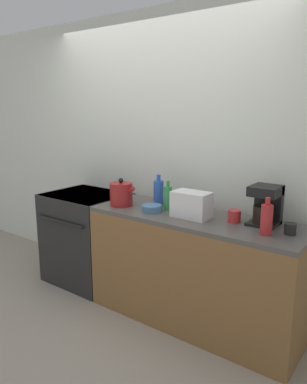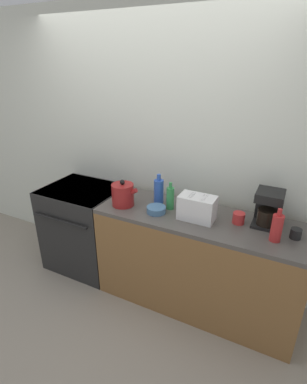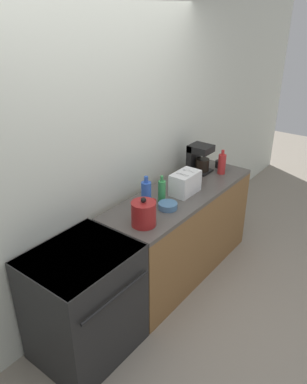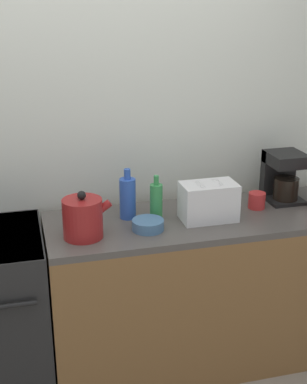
# 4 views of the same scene
# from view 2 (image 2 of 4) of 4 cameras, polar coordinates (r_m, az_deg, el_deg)

# --- Properties ---
(ground_plane) EXTENTS (12.00, 12.00, 0.00)m
(ground_plane) POSITION_cam_2_polar(r_m,az_deg,el_deg) (3.06, -6.07, -19.53)
(ground_plane) COLOR gray
(wall_back) EXTENTS (8.00, 0.05, 2.60)m
(wall_back) POSITION_cam_2_polar(r_m,az_deg,el_deg) (2.93, 0.11, 8.08)
(wall_back) COLOR silver
(wall_back) RESTS_ON ground_plane
(stove) EXTENTS (0.76, 0.67, 0.90)m
(stove) POSITION_cam_2_polar(r_m,az_deg,el_deg) (3.31, -12.91, -6.40)
(stove) COLOR black
(stove) RESTS_ON ground_plane
(counter_block) EXTENTS (1.75, 0.59, 0.90)m
(counter_block) POSITION_cam_2_polar(r_m,az_deg,el_deg) (2.77, 8.14, -12.93)
(counter_block) COLOR brown
(counter_block) RESTS_ON ground_plane
(kettle) EXTENTS (0.25, 0.20, 0.24)m
(kettle) POSITION_cam_2_polar(r_m,az_deg,el_deg) (2.67, -5.83, -0.48)
(kettle) COLOR maroon
(kettle) RESTS_ON counter_block
(toaster) EXTENTS (0.29, 0.18, 0.20)m
(toaster) POSITION_cam_2_polar(r_m,az_deg,el_deg) (2.45, 8.31, -2.97)
(toaster) COLOR white
(toaster) RESTS_ON counter_block
(coffee_maker) EXTENTS (0.20, 0.22, 0.29)m
(coffee_maker) POSITION_cam_2_polar(r_m,az_deg,el_deg) (2.50, 21.07, -2.63)
(coffee_maker) COLOR black
(coffee_maker) RESTS_ON counter_block
(bottle_red) EXTENTS (0.08, 0.08, 0.26)m
(bottle_red) POSITION_cam_2_polar(r_m,az_deg,el_deg) (2.31, 22.43, -6.28)
(bottle_red) COLOR #B72828
(bottle_red) RESTS_ON counter_block
(bottle_green) EXTENTS (0.07, 0.07, 0.25)m
(bottle_green) POSITION_cam_2_polar(r_m,az_deg,el_deg) (2.59, 3.21, -1.13)
(bottle_green) COLOR #338C47
(bottle_green) RESTS_ON counter_block
(bottle_blue) EXTENTS (0.09, 0.09, 0.27)m
(bottle_blue) POSITION_cam_2_polar(r_m,az_deg,el_deg) (2.69, 1.00, 0.18)
(bottle_blue) COLOR #2D56B7
(bottle_blue) RESTS_ON counter_block
(cup_black) EXTENTS (0.08, 0.08, 0.08)m
(cup_black) POSITION_cam_2_polar(r_m,az_deg,el_deg) (2.43, 25.47, -7.17)
(cup_black) COLOR black
(cup_black) RESTS_ON counter_block
(cup_red) EXTENTS (0.10, 0.10, 0.09)m
(cup_red) POSITION_cam_2_polar(r_m,az_deg,el_deg) (2.48, 15.91, -4.79)
(cup_red) COLOR red
(cup_red) RESTS_ON counter_block
(bowl) EXTENTS (0.16, 0.16, 0.05)m
(bowl) POSITION_cam_2_polar(r_m,az_deg,el_deg) (2.55, 0.52, -3.37)
(bowl) COLOR teal
(bowl) RESTS_ON counter_block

